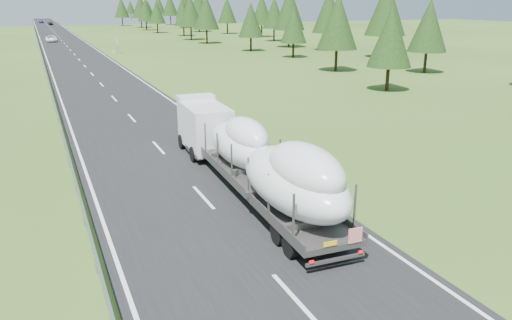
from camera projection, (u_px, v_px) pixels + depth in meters
name	position (u px, v px, depth m)	size (l,w,h in m)	color
ground	(295.00, 299.00, 15.13)	(400.00, 400.00, 0.00)	#37551C
road_surface	(67.00, 46.00, 102.44)	(10.00, 400.00, 0.02)	black
guardrail	(38.00, 44.00, 100.18)	(0.10, 400.00, 0.76)	slate
marker_posts	(77.00, 30.00, 152.79)	(0.13, 350.08, 1.00)	silver
highway_sign	(117.00, 43.00, 87.19)	(0.08, 0.90, 2.60)	slate
tree_line_right	(229.00, 10.00, 122.99)	(28.43, 299.04, 12.60)	black
boat_truck	(255.00, 155.00, 22.64)	(3.10, 17.32, 3.72)	silver
distant_van	(51.00, 39.00, 112.76)	(2.36, 5.12, 1.42)	white
distant_car_dark	(50.00, 23.00, 195.43)	(1.74, 4.32, 1.47)	black
distant_car_blue	(41.00, 21.00, 215.30)	(1.63, 4.68, 1.54)	#15173C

